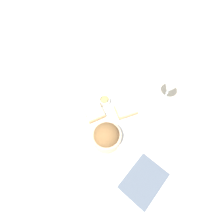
{
  "coord_description": "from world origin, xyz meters",
  "views": [
    {
      "loc": [
        0.22,
        0.23,
        0.66
      ],
      "look_at": [
        0.0,
        0.0,
        0.03
      ],
      "focal_mm": 28.0,
      "sensor_mm": 36.0,
      "label": 1
    }
  ],
  "objects_px": {
    "cheese_toast_far": "(95,113)",
    "fork": "(54,150)",
    "salad_bowl": "(107,136)",
    "sauce_ramekin": "(105,101)",
    "napkin": "(144,181)",
    "wine_glass": "(170,86)",
    "cheese_toast_near": "(126,109)"
  },
  "relations": [
    {
      "from": "cheese_toast_near",
      "to": "fork",
      "type": "height_order",
      "value": "cheese_toast_near"
    },
    {
      "from": "cheese_toast_near",
      "to": "fork",
      "type": "distance_m",
      "value": 0.32
    },
    {
      "from": "sauce_ramekin",
      "to": "napkin",
      "type": "xyz_separation_m",
      "value": [
        0.11,
        0.32,
        -0.03
      ]
    },
    {
      "from": "wine_glass",
      "to": "napkin",
      "type": "height_order",
      "value": "wine_glass"
    },
    {
      "from": "sauce_ramekin",
      "to": "cheese_toast_far",
      "type": "relative_size",
      "value": 0.52
    },
    {
      "from": "sauce_ramekin",
      "to": "cheese_toast_far",
      "type": "bearing_deg",
      "value": 11.94
    },
    {
      "from": "salad_bowl",
      "to": "fork",
      "type": "bearing_deg",
      "value": -33.66
    },
    {
      "from": "wine_glass",
      "to": "fork",
      "type": "height_order",
      "value": "wine_glass"
    },
    {
      "from": "salad_bowl",
      "to": "napkin",
      "type": "bearing_deg",
      "value": 88.76
    },
    {
      "from": "cheese_toast_far",
      "to": "wine_glass",
      "type": "xyz_separation_m",
      "value": [
        -0.26,
        0.15,
        0.09
      ]
    },
    {
      "from": "cheese_toast_near",
      "to": "wine_glass",
      "type": "distance_m",
      "value": 0.19
    },
    {
      "from": "napkin",
      "to": "cheese_toast_far",
      "type": "bearing_deg",
      "value": -97.74
    },
    {
      "from": "salad_bowl",
      "to": "cheese_toast_far",
      "type": "xyz_separation_m",
      "value": [
        -0.04,
        -0.11,
        -0.03
      ]
    },
    {
      "from": "salad_bowl",
      "to": "wine_glass",
      "type": "bearing_deg",
      "value": 173.06
    },
    {
      "from": "sauce_ramekin",
      "to": "napkin",
      "type": "relative_size",
      "value": 0.28
    },
    {
      "from": "cheese_toast_near",
      "to": "wine_glass",
      "type": "relative_size",
      "value": 0.6
    },
    {
      "from": "sauce_ramekin",
      "to": "napkin",
      "type": "height_order",
      "value": "sauce_ramekin"
    },
    {
      "from": "napkin",
      "to": "fork",
      "type": "bearing_deg",
      "value": -61.89
    },
    {
      "from": "cheese_toast_far",
      "to": "napkin",
      "type": "bearing_deg",
      "value": 82.26
    },
    {
      "from": "cheese_toast_far",
      "to": "sauce_ramekin",
      "type": "bearing_deg",
      "value": -168.06
    },
    {
      "from": "cheese_toast_near",
      "to": "napkin",
      "type": "distance_m",
      "value": 0.28
    },
    {
      "from": "cheese_toast_near",
      "to": "wine_glass",
      "type": "xyz_separation_m",
      "value": [
        -0.15,
        0.07,
        0.09
      ]
    },
    {
      "from": "salad_bowl",
      "to": "cheese_toast_near",
      "type": "bearing_deg",
      "value": -164.73
    },
    {
      "from": "wine_glass",
      "to": "napkin",
      "type": "relative_size",
      "value": 1.02
    },
    {
      "from": "sauce_ramekin",
      "to": "cheese_toast_far",
      "type": "xyz_separation_m",
      "value": [
        0.07,
        0.01,
        -0.0
      ]
    },
    {
      "from": "salad_bowl",
      "to": "napkin",
      "type": "distance_m",
      "value": 0.2
    },
    {
      "from": "sauce_ramekin",
      "to": "salad_bowl",
      "type": "bearing_deg",
      "value": 50.41
    },
    {
      "from": "cheese_toast_far",
      "to": "fork",
      "type": "distance_m",
      "value": 0.21
    },
    {
      "from": "salad_bowl",
      "to": "fork",
      "type": "relative_size",
      "value": 0.66
    },
    {
      "from": "wine_glass",
      "to": "napkin",
      "type": "bearing_deg",
      "value": 28.05
    },
    {
      "from": "cheese_toast_far",
      "to": "fork",
      "type": "xyz_separation_m",
      "value": [
        0.21,
        0.0,
        -0.02
      ]
    },
    {
      "from": "sauce_ramekin",
      "to": "wine_glass",
      "type": "relative_size",
      "value": 0.27
    }
  ]
}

